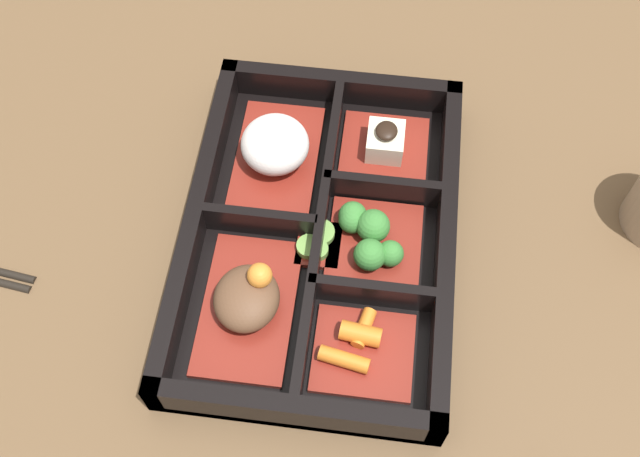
{
  "coord_description": "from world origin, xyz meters",
  "views": [
    {
      "loc": [
        -0.31,
        -0.04,
        0.57
      ],
      "look_at": [
        0.0,
        0.0,
        0.03
      ],
      "focal_mm": 42.0,
      "sensor_mm": 36.0,
      "label": 1
    }
  ],
  "objects": [
    {
      "name": "bowl_tofu",
      "position": [
        0.1,
        -0.05,
        0.02
      ],
      "size": [
        0.08,
        0.08,
        0.04
      ],
      "color": "maroon",
      "rests_on": "bento_base"
    },
    {
      "name": "bowl_rice",
      "position": [
        0.07,
        0.05,
        0.03
      ],
      "size": [
        0.13,
        0.07,
        0.05
      ],
      "color": "maroon",
      "rests_on": "bento_base"
    },
    {
      "name": "ground_plane",
      "position": [
        0.0,
        0.0,
        0.0
      ],
      "size": [
        3.0,
        3.0,
        0.0
      ],
      "primitive_type": "plane",
      "color": "brown"
    },
    {
      "name": "bowl_stew",
      "position": [
        -0.07,
        0.05,
        0.03
      ],
      "size": [
        0.13,
        0.07,
        0.05
      ],
      "color": "maroon",
      "rests_on": "bento_base"
    },
    {
      "name": "bowl_greens",
      "position": [
        -0.0,
        -0.04,
        0.02
      ],
      "size": [
        0.08,
        0.08,
        0.03
      ],
      "color": "maroon",
      "rests_on": "bento_base"
    },
    {
      "name": "bowl_pickles",
      "position": [
        -0.01,
        0.0,
        0.02
      ],
      "size": [
        0.04,
        0.04,
        0.01
      ],
      "color": "maroon",
      "rests_on": "bento_base"
    },
    {
      "name": "bowl_carrots",
      "position": [
        -0.1,
        -0.04,
        0.02
      ],
      "size": [
        0.07,
        0.08,
        0.02
      ],
      "color": "maroon",
      "rests_on": "bento_base"
    },
    {
      "name": "bento_rim",
      "position": [
        -0.0,
        -0.0,
        0.02
      ],
      "size": [
        0.32,
        0.22,
        0.04
      ],
      "color": "black",
      "rests_on": "ground_plane"
    },
    {
      "name": "bento_base",
      "position": [
        0.0,
        0.0,
        0.01
      ],
      "size": [
        0.32,
        0.22,
        0.01
      ],
      "color": "black",
      "rests_on": "ground_plane"
    }
  ]
}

